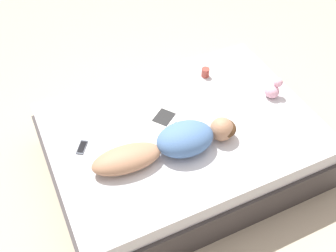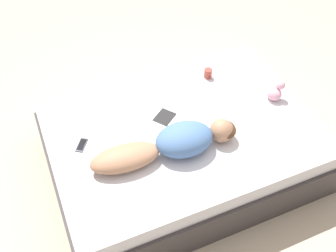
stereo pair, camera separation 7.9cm
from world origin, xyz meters
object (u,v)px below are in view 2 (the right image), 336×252
object	(u,v)px
person	(173,143)
coffee_mug	(208,73)
cell_phone	(82,145)
open_magazine	(154,113)

from	to	relation	value
person	coffee_mug	bearing A→B (deg)	140.44
coffee_mug	cell_phone	size ratio (longest dim) A/B	0.69
person	open_magazine	distance (m)	0.48
coffee_mug	person	bearing A→B (deg)	-43.57
person	open_magazine	size ratio (longest dim) A/B	2.34
open_magazine	person	bearing A→B (deg)	-39.35
cell_phone	person	bearing A→B (deg)	5.57
open_magazine	cell_phone	world-z (taller)	same
open_magazine	coffee_mug	world-z (taller)	coffee_mug
person	coffee_mug	distance (m)	1.01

